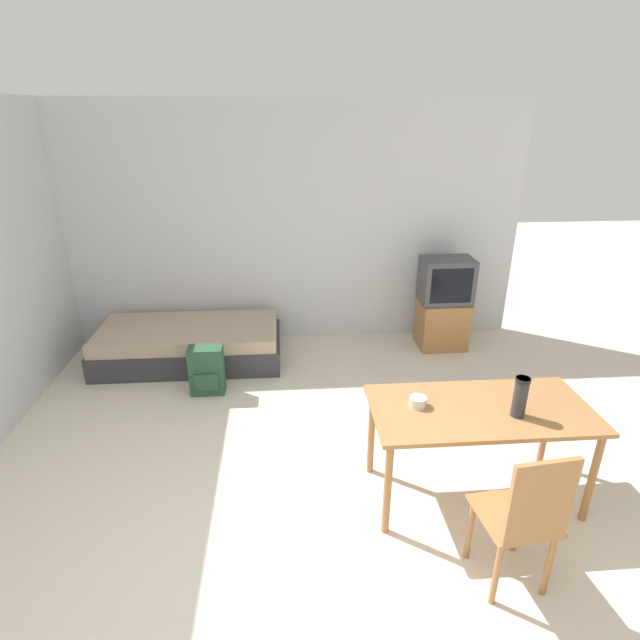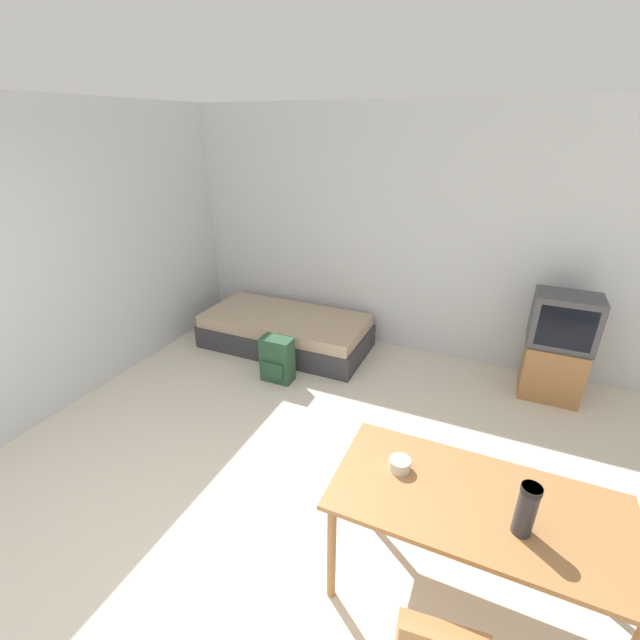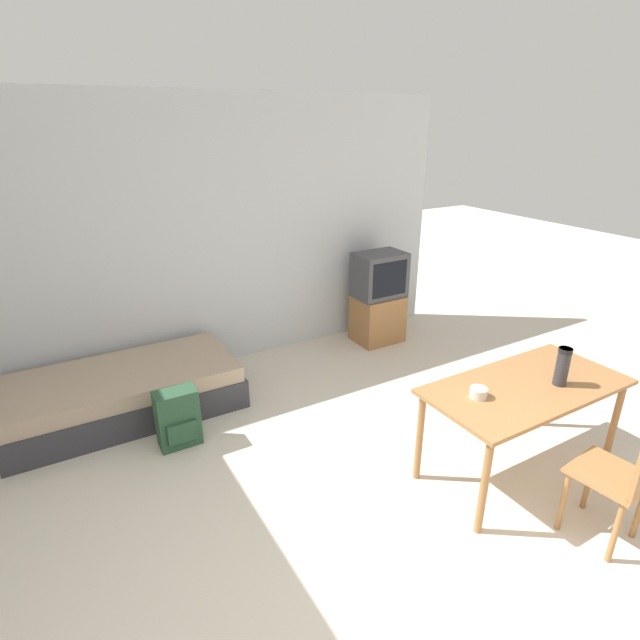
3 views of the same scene
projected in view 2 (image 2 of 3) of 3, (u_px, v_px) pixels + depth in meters
ground_plane at (166, 640)px, 2.24m from camera, size 20.00×20.00×0.00m
wall_back at (383, 234)px, 4.79m from camera, size 5.63×0.06×2.70m
wall_left at (90, 252)px, 4.09m from camera, size 0.06×4.71×2.70m
daybed at (286, 331)px, 5.14m from camera, size 1.96×0.94×0.41m
tv at (557, 347)px, 4.08m from camera, size 0.56×0.43×1.06m
dining_table at (476, 512)px, 2.20m from camera, size 1.48×0.72×0.73m
thermos_flask at (527, 508)px, 1.94m from camera, size 0.09×0.09×0.28m
mate_bowl at (400, 464)px, 2.35m from camera, size 0.12×0.12×0.07m
backpack at (277, 360)px, 4.44m from camera, size 0.33×0.22×0.49m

